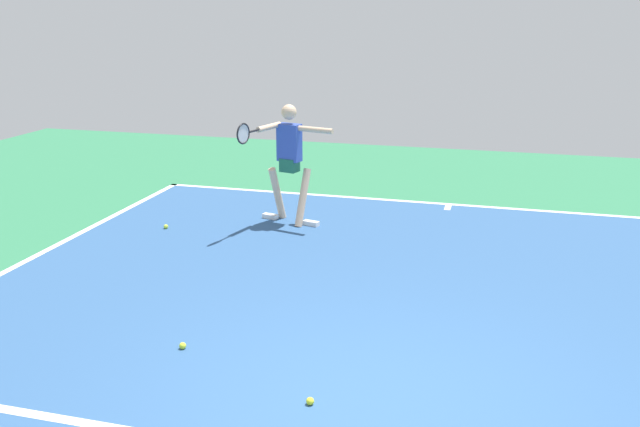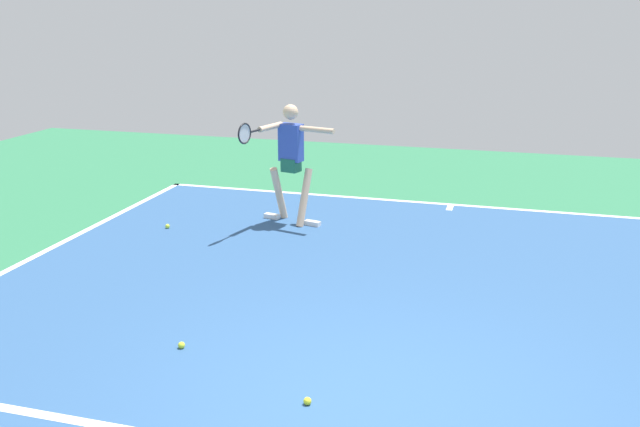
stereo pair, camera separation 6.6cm
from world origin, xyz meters
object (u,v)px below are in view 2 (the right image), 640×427
object	(u,v)px
tennis_player	(290,156)
tennis_ball_by_sideline	(168,226)
tennis_ball_far_corner	(307,401)
tennis_ball_near_service_line	(181,345)

from	to	relation	value
tennis_player	tennis_ball_by_sideline	xyz separation A→B (m)	(1.66, 0.77, -0.99)
tennis_ball_far_corner	tennis_ball_by_sideline	size ratio (longest dim) A/B	1.00
tennis_ball_near_service_line	tennis_ball_by_sideline	bearing A→B (deg)	-60.37
tennis_ball_far_corner	tennis_ball_by_sideline	distance (m)	5.20
tennis_player	tennis_ball_far_corner	distance (m)	5.13
tennis_player	tennis_ball_by_sideline	distance (m)	2.08
tennis_ball_far_corner	tennis_player	bearing A→B (deg)	-70.35
tennis_ball_by_sideline	tennis_player	bearing A→B (deg)	-155.20
tennis_player	tennis_ball_near_service_line	distance (m)	4.25
tennis_player	tennis_ball_near_service_line	xyz separation A→B (m)	(-0.25, 4.13, -0.99)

